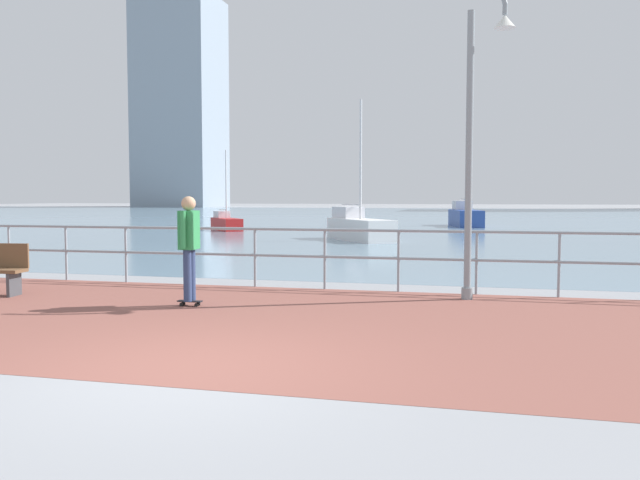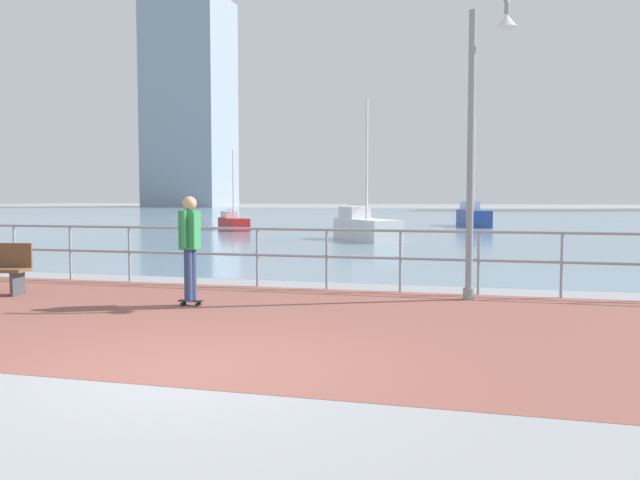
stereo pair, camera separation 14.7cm
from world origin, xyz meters
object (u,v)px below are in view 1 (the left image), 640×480
Objects in this scene: sailboat_teal at (359,227)px; sailboat_red at (226,223)px; sailboat_yellow at (465,216)px; lamppost at (479,122)px; skateboarder at (189,240)px.

sailboat_teal reaches higher than sailboat_red.
sailboat_red is at bearing -146.79° from sailboat_yellow.
lamppost is 0.86× the size of sailboat_yellow.
sailboat_red is (-12.05, -7.89, -0.21)m from sailboat_yellow.
skateboarder is at bearing -69.22° from sailboat_red.
sailboat_yellow reaches higher than sailboat_red.
sailboat_yellow is at bearing 33.21° from sailboat_red.
sailboat_red is (-8.47, 22.33, -0.66)m from skateboarder.
sailboat_red is (-12.94, 20.53, -2.62)m from lamppost.
sailboat_yellow is at bearing 74.38° from sailboat_teal.
lamppost is 15.53m from sailboat_teal.
sailboat_teal is at bearing -105.62° from sailboat_yellow.
sailboat_yellow is at bearing 91.80° from lamppost.
lamppost reaches higher than skateboarder.
lamppost is 28.53m from sailboat_yellow.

